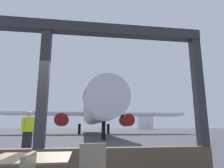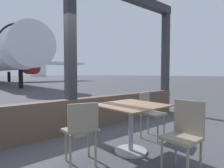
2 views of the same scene
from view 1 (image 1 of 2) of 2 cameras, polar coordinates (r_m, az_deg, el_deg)
The scene contains 5 objects.
ground_plane at distance 44.30m, azimuth -9.51°, elevation -13.42°, with size 220.00×220.00×0.00m, color #424247.
window_frame at distance 4.36m, azimuth -19.68°, elevation -10.53°, with size 7.22×0.24×3.46m.
airplane at distance 31.92m, azimuth -4.85°, elevation -7.90°, with size 29.20×34.40×10.32m.
ground_crew_worker at distance 8.62m, azimuth -22.92°, elevation -12.74°, with size 0.42×0.44×1.74m.
fuel_storage_tank at distance 93.33m, azimuth 9.50°, elevation -10.81°, with size 7.15×7.15×5.99m, color white.
Camera 1 is at (0.85, -4.28, 1.13)m, focal length 32.07 mm.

